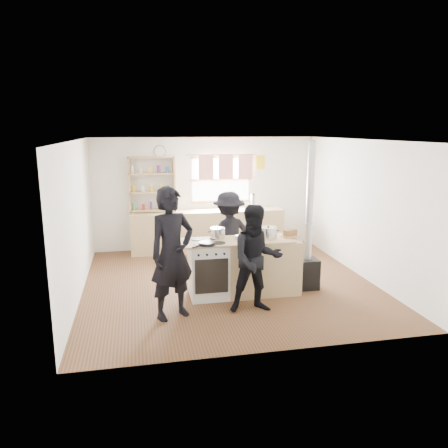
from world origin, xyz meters
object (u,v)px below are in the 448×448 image
Objects in this scene: person_far at (229,235)px; thermos at (253,202)px; skillet_greens at (207,243)px; roast_tray at (247,238)px; stockpot_stove at (218,233)px; cooking_island at (244,267)px; person_near_left at (172,254)px; person_near_right at (256,259)px; bread_board at (290,234)px; flue_heater at (308,252)px; stockpot_counter at (268,233)px.

thermos is at bearing -132.36° from person_far.
skillet_greens is 1.02× the size of roast_tray.
roast_tray is 0.49m from stockpot_stove.
thermos is 1.33× the size of stockpot_stove.
person_near_left is at bearing -151.41° from cooking_island.
roast_tray is 0.88m from person_far.
person_near_right reaches higher than person_far.
person_far is at bearing 136.89° from bread_board.
roast_tray is 0.15× the size of flue_heater.
thermos is at bearing 62.60° from skillet_greens.
stockpot_stove reaches higher than roast_tray.
stockpot_counter is 0.82m from person_near_right.
skillet_greens is (-0.65, -0.22, 0.49)m from cooking_island.
person_near_right is 1.55m from person_far.
skillet_greens is 1.52× the size of stockpot_stove.
person_near_left is 1.90m from person_far.
cooking_island is at bearing 92.62° from person_near_right.
flue_heater is at bearing 4.02° from roast_tray.
skillet_greens is 0.20× the size of person_near_left.
bread_board reaches higher than cooking_island.
cooking_island is 5.38× the size of roast_tray.
cooking_island is 0.79m from person_near_right.
stockpot_counter is (0.35, -0.00, 0.06)m from roast_tray.
cooking_island is (-0.90, -2.77, -0.60)m from thermos.
thermos is at bearing 87.61° from bread_board.
stockpot_counter is (1.04, 0.19, 0.07)m from skillet_greens.
person_near_right reaches higher than roast_tray.
thermos is 0.90× the size of roast_tray.
person_near_left reaches higher than thermos.
cooking_island is 1.24× the size of person_far.
skillet_greens is at bearing -164.09° from roast_tray.
stockpot_stove is at bearing 157.82° from roast_tray.
flue_heater is 1.57× the size of person_far.
cooking_island is 1.48m from person_near_left.
person_near_right is (1.23, -0.05, -0.14)m from person_near_left.
bread_board is at bearing -6.82° from person_near_left.
person_far reaches higher than cooking_island.
stockpot_counter is at bearing -4.21° from person_near_left.
skillet_greens is at bearing 145.31° from person_near_right.
person_far reaches higher than skillet_greens.
stockpot_stove is 0.13× the size of person_near_left.
stockpot_stove is (0.24, 0.38, 0.06)m from skillet_greens.
stockpot_counter is at bearing -172.42° from bread_board.
stockpot_counter is at bearing -13.07° from stockpot_stove.
person_near_left is at bearing -158.38° from stockpot_counter.
person_near_right is at bearing -104.43° from thermos.
skillet_greens is 1.13× the size of bread_board.
bread_board is at bearing 45.68° from person_near_right.
stockpot_counter is (-0.51, -2.80, -0.04)m from thermos.
flue_heater is (0.34, 0.03, -0.33)m from bread_board.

